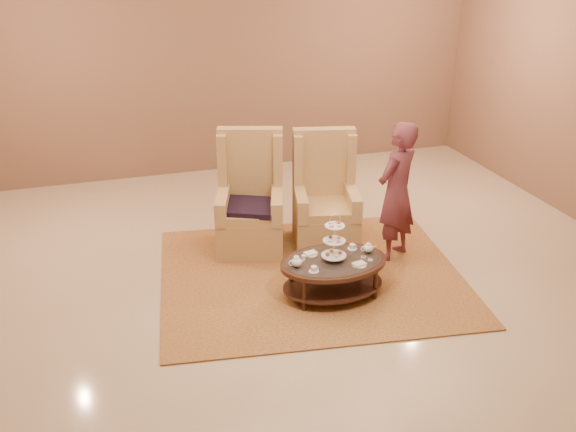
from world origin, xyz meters
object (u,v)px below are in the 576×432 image
object	(u,v)px
person	(397,192)
armchair_left	(251,209)
tea_table	(333,267)
armchair_right	(325,207)

from	to	relation	value
person	armchair_left	bearing A→B (deg)	-57.62
tea_table	armchair_left	bearing A→B (deg)	110.20
armchair_right	armchair_left	bearing A→B (deg)	-176.49
tea_table	person	bearing A→B (deg)	31.49
armchair_left	person	world-z (taller)	person
tea_table	person	xyz separation A→B (m)	(0.98, 0.62, 0.47)
armchair_right	person	xyz separation A→B (m)	(0.62, -0.61, 0.35)
tea_table	person	size ratio (longest dim) A/B	0.70
armchair_left	person	size ratio (longest dim) A/B	0.87
tea_table	armchair_right	world-z (taller)	armchair_right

